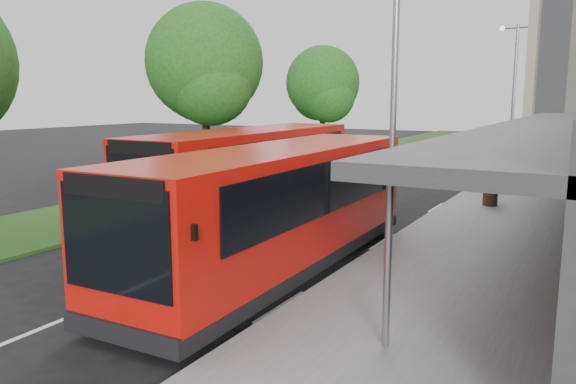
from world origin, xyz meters
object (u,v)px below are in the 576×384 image
at_px(lamp_post_near, 391,77).
at_px(lamp_post_far, 512,88).
at_px(bus_second, 250,173).
at_px(car_near, 515,141).
at_px(tree_mid, 205,70).
at_px(litter_bin, 490,193).
at_px(tree_far, 323,88).
at_px(car_far, 479,136).
at_px(bollard, 516,170).
at_px(bus_main, 279,209).

bearing_deg(lamp_post_near, lamp_post_far, 90.00).
height_order(bus_second, car_near, bus_second).
bearing_deg(tree_mid, litter_bin, 7.84).
relative_size(tree_mid, car_near, 2.14).
distance_m(tree_far, lamp_post_far, 11.17).
bearing_deg(car_near, lamp_post_far, -90.26).
distance_m(litter_bin, car_far, 33.11).
xyz_separation_m(lamp_post_far, litter_bin, (1.04, -11.27, -4.07)).
height_order(tree_mid, lamp_post_far, tree_mid).
relative_size(tree_far, car_far, 1.89).
bearing_deg(bollard, car_near, 97.90).
bearing_deg(tree_far, litter_bin, -40.31).
height_order(tree_far, litter_bin, tree_far).
xyz_separation_m(lamp_post_near, bus_second, (-6.11, 2.95, -3.12)).
distance_m(bus_main, car_far, 43.22).
bearing_deg(bus_second, tree_far, 106.09).
height_order(tree_far, lamp_post_near, lamp_post_near).
height_order(lamp_post_far, car_near, lamp_post_far).
xyz_separation_m(bus_main, litter_bin, (3.11, 10.64, -0.91)).
bearing_deg(lamp_post_near, litter_bin, 83.19).
distance_m(bus_main, litter_bin, 11.12).
relative_size(car_near, car_far, 0.99).
bearing_deg(tree_mid, car_far, 80.87).
xyz_separation_m(bus_second, bollard, (7.04, 13.58, -0.95)).
bearing_deg(bus_main, bus_second, 128.68).
height_order(tree_far, car_near, tree_far).
bearing_deg(litter_bin, tree_mid, -172.16).
height_order(bollard, car_near, car_near).
bearing_deg(bus_main, lamp_post_far, 83.52).
height_order(lamp_post_near, litter_bin, lamp_post_near).
bearing_deg(tree_far, bollard, -11.78).
bearing_deg(tree_mid, tree_far, 90.00).
bearing_deg(car_near, tree_far, -124.33).
xyz_separation_m(lamp_post_near, bus_main, (-2.07, -1.91, -3.16)).
distance_m(tree_far, car_near, 20.36).
relative_size(litter_bin, car_far, 0.25).
distance_m(lamp_post_near, litter_bin, 9.69).
bearing_deg(bus_second, car_near, 81.63).
xyz_separation_m(lamp_post_near, car_far, (-5.65, 41.15, -4.07)).
bearing_deg(lamp_post_far, car_near, 96.39).
height_order(lamp_post_near, bollard, lamp_post_near).
bearing_deg(lamp_post_far, bollard, -75.02).
height_order(bus_main, car_near, bus_main).
bearing_deg(tree_far, bus_second, -72.70).
height_order(bus_second, litter_bin, bus_second).
xyz_separation_m(bus_second, car_near, (4.24, 33.75, -0.93)).
relative_size(lamp_post_near, car_far, 2.02).
distance_m(tree_mid, litter_bin, 13.18).
relative_size(lamp_post_far, bus_second, 0.72).
distance_m(tree_mid, bollard, 16.06).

